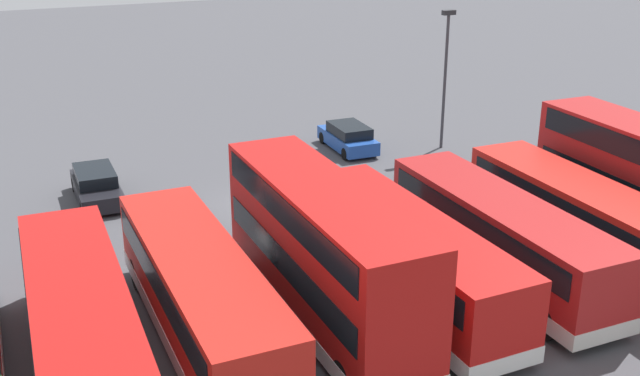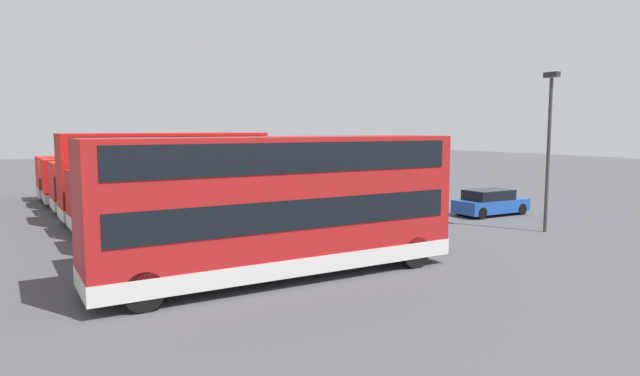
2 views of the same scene
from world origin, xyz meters
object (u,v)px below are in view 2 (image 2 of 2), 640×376
at_px(bus_single_deck_seventh, 136,177).
at_px(car_small_green, 490,203).
at_px(bus_single_deck_sixth, 155,181).
at_px(bus_single_deck_second, 247,214).
at_px(bus_single_deck_third, 218,202).
at_px(lamp_post_tall, 549,139).
at_px(bus_single_deck_far_end, 128,173).
at_px(bus_double_decker_fifth, 168,172).
at_px(bus_double_decker_near_end, 281,203).
at_px(car_hatchback_silver, 330,184).
at_px(bus_single_deck_fourth, 189,193).

distance_m(bus_single_deck_seventh, car_small_green, 22.20).
bearing_deg(bus_single_deck_sixth, bus_single_deck_second, 179.04).
distance_m(bus_single_deck_second, bus_single_deck_third, 3.68).
bearing_deg(bus_single_deck_seventh, lamp_post_tall, -145.80).
bearing_deg(bus_single_deck_sixth, bus_single_deck_far_end, 0.91).
distance_m(bus_single_deck_far_end, car_small_green, 24.61).
bearing_deg(bus_double_decker_fifth, car_small_green, -118.21).
bearing_deg(bus_single_deck_seventh, bus_double_decker_fifth, -179.55).
height_order(bus_single_deck_third, lamp_post_tall, lamp_post_tall).
relative_size(bus_single_deck_far_end, car_small_green, 2.71).
relative_size(bus_double_decker_near_end, car_small_green, 2.82).
relative_size(bus_single_deck_third, lamp_post_tall, 1.48).
bearing_deg(bus_single_deck_sixth, bus_double_decker_near_end, 178.21).
relative_size(car_hatchback_silver, lamp_post_tall, 0.61).
bearing_deg(bus_single_deck_far_end, bus_single_deck_seventh, 176.35).
bearing_deg(car_small_green, bus_single_deck_sixth, 51.36).
distance_m(bus_double_decker_near_end, bus_single_deck_third, 7.18).
bearing_deg(lamp_post_tall, bus_single_deck_third, 65.49).
distance_m(bus_double_decker_fifth, lamp_post_tall, 19.25).
height_order(bus_single_deck_fourth, car_hatchback_silver, bus_single_deck_fourth).
bearing_deg(car_small_green, bus_single_deck_second, 98.23).
relative_size(bus_single_deck_sixth, car_small_green, 2.65).
relative_size(bus_double_decker_near_end, bus_single_deck_second, 1.07).
bearing_deg(bus_single_deck_far_end, car_small_green, -141.23).
bearing_deg(bus_single_deck_fourth, car_hatchback_silver, -58.26).
bearing_deg(bus_single_deck_fourth, bus_single_deck_far_end, -0.15).
relative_size(bus_single_deck_sixth, bus_single_deck_far_end, 0.98).
distance_m(bus_double_decker_near_end, lamp_post_tall, 14.36).
height_order(bus_double_decker_fifth, bus_single_deck_far_end, bus_double_decker_fifth).
relative_size(bus_double_decker_near_end, bus_single_deck_third, 1.11).
xyz_separation_m(bus_single_deck_fourth, car_hatchback_silver, (8.25, -13.33, -0.92)).
height_order(bus_single_deck_far_end, car_small_green, bus_single_deck_far_end).
bearing_deg(bus_single_deck_far_end, bus_single_deck_fourth, 179.85).
relative_size(bus_single_deck_second, bus_single_deck_fourth, 1.03).
bearing_deg(bus_single_deck_second, bus_single_deck_sixth, -0.96).
distance_m(bus_double_decker_fifth, bus_single_deck_far_end, 10.86).
bearing_deg(bus_single_deck_second, bus_single_deck_far_end, -0.35).
bearing_deg(bus_single_deck_fourth, bus_single_deck_third, -178.54).
height_order(bus_single_deck_sixth, car_hatchback_silver, bus_single_deck_sixth).
relative_size(bus_single_deck_second, bus_single_deck_sixth, 0.99).
xyz_separation_m(bus_double_decker_near_end, bus_single_deck_second, (3.44, -0.32, -0.83)).
bearing_deg(lamp_post_tall, bus_double_decker_fifth, 46.61).
bearing_deg(bus_single_deck_sixth, bus_single_deck_seventh, 5.32).
xyz_separation_m(bus_single_deck_sixth, bus_single_deck_seventh, (3.53, 0.33, -0.00)).
height_order(bus_single_deck_second, bus_single_deck_seventh, same).
bearing_deg(car_small_green, bus_single_deck_fourth, 71.35).
xyz_separation_m(bus_single_deck_second, car_small_green, (2.25, -15.53, -0.92)).
bearing_deg(car_hatchback_silver, car_small_green, -171.10).
xyz_separation_m(bus_single_deck_second, bus_single_deck_sixth, (14.47, -0.24, 0.00)).
height_order(car_hatchback_silver, car_small_green, same).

